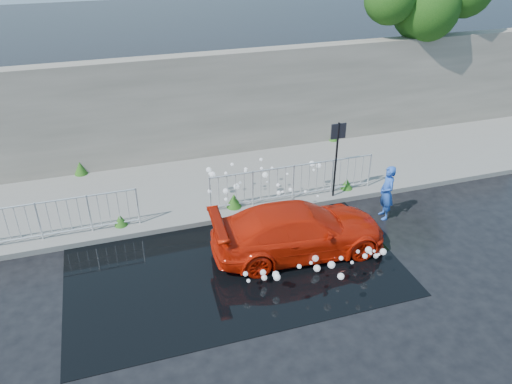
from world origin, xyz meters
TOP-DOWN VIEW (x-y plane):
  - ground at (0.00, 0.00)m, footprint 90.00×90.00m
  - pavement at (0.00, 5.00)m, footprint 30.00×4.00m
  - curb at (0.00, 3.00)m, footprint 30.00×0.25m
  - retaining_wall at (0.00, 7.20)m, footprint 30.00×0.60m
  - puddle at (0.50, 1.00)m, footprint 8.00×5.00m
  - sign_post at (4.20, 3.10)m, footprint 0.45×0.06m
  - tree at (9.66, 7.42)m, footprint 4.94×2.41m
  - railing_left at (-4.00, 3.35)m, footprint 5.05×0.05m
  - railing_right at (3.00, 3.35)m, footprint 5.05×0.05m
  - weeds at (-0.45, 4.50)m, footprint 12.17×3.93m
  - water_spray at (2.06, 1.64)m, footprint 3.69×5.72m
  - red_car at (2.25, 1.03)m, footprint 4.52×2.04m
  - person at (5.18, 1.80)m, footprint 0.48×0.64m

SIDE VIEW (x-z plane):
  - ground at x=0.00m, z-range 0.00..0.00m
  - puddle at x=0.50m, z-range 0.00..0.01m
  - pavement at x=0.00m, z-range 0.00..0.15m
  - curb at x=0.00m, z-range 0.00..0.16m
  - weeds at x=-0.45m, z-range 0.12..0.55m
  - red_car at x=2.25m, z-range 0.00..1.29m
  - water_spray at x=2.06m, z-range 0.12..1.18m
  - railing_left at x=-4.00m, z-range 0.19..1.29m
  - railing_right at x=3.00m, z-range 0.19..1.29m
  - person at x=5.18m, z-range 0.00..1.59m
  - sign_post at x=4.20m, z-range 0.47..2.97m
  - retaining_wall at x=0.00m, z-range 0.15..3.65m
  - tree at x=9.66m, z-range 1.70..7.93m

